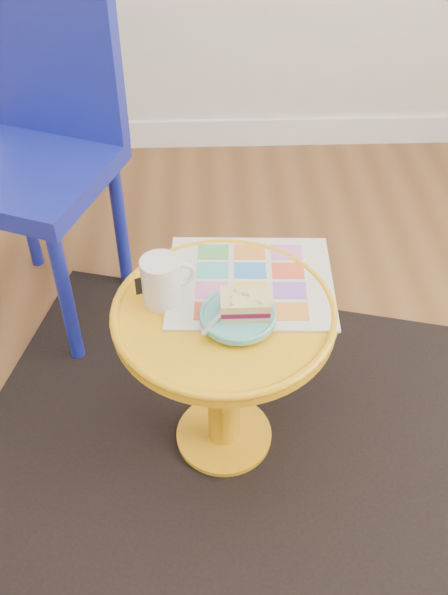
{
  "coord_description": "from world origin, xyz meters",
  "views": [
    {
      "loc": [
        0.27,
        -0.58,
        1.47
      ],
      "look_at": [
        0.3,
        0.46,
        0.51
      ],
      "focal_mm": 40.0,
      "sensor_mm": 36.0,
      "label": 1
    }
  ],
  "objects_px": {
    "chair": "(37,140)",
    "mug": "(162,280)",
    "newspaper": "(250,281)",
    "plate": "(238,316)",
    "side_table": "(224,352)"
  },
  "relations": [
    {
      "from": "chair",
      "to": "plate",
      "type": "distance_m",
      "value": 0.83
    },
    {
      "from": "newspaper",
      "to": "mug",
      "type": "bearing_deg",
      "value": -162.72
    },
    {
      "from": "side_table",
      "to": "newspaper",
      "type": "distance_m",
      "value": 0.18
    },
    {
      "from": "chair",
      "to": "plate",
      "type": "relative_size",
      "value": 5.95
    },
    {
      "from": "newspaper",
      "to": "mug",
      "type": "relative_size",
      "value": 3.12
    },
    {
      "from": "chair",
      "to": "newspaper",
      "type": "bearing_deg",
      "value": -21.26
    },
    {
      "from": "side_table",
      "to": "plate",
      "type": "bearing_deg",
      "value": -51.5
    },
    {
      "from": "newspaper",
      "to": "mug",
      "type": "xyz_separation_m",
      "value": [
        -0.2,
        -0.05,
        0.06
      ]
    },
    {
      "from": "chair",
      "to": "mug",
      "type": "distance_m",
      "value": 0.67
    },
    {
      "from": "side_table",
      "to": "mug",
      "type": "distance_m",
      "value": 0.24
    },
    {
      "from": "side_table",
      "to": "plate",
      "type": "distance_m",
      "value": 0.16
    },
    {
      "from": "mug",
      "to": "chair",
      "type": "bearing_deg",
      "value": 105.55
    },
    {
      "from": "newspaper",
      "to": "mug",
      "type": "distance_m",
      "value": 0.21
    },
    {
      "from": "newspaper",
      "to": "plate",
      "type": "height_order",
      "value": "plate"
    },
    {
      "from": "side_table",
      "to": "chair",
      "type": "bearing_deg",
      "value": 129.32
    }
  ]
}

